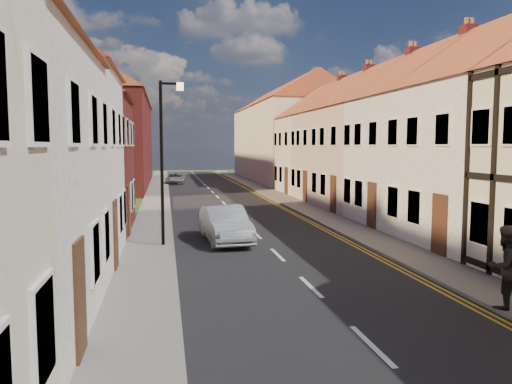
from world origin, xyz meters
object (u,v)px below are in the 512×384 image
car_mid (225,224)px  pedestrian_right (505,267)px  lamppost (164,152)px  car_distant (175,179)px

car_mid → pedestrian_right: 10.84m
lamppost → pedestrian_right: (7.51, -8.75, -2.47)m
car_distant → car_mid: bearing=-82.7°
car_mid → car_distant: (-1.28, 30.81, -0.17)m
car_mid → car_distant: car_mid is taller
car_distant → pedestrian_right: 40.84m
car_distant → pedestrian_right: size_ratio=2.02×
car_distant → pedestrian_right: bearing=-75.9°
car_distant → pedestrian_right: pedestrian_right is taller
pedestrian_right → lamppost: bearing=-57.5°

